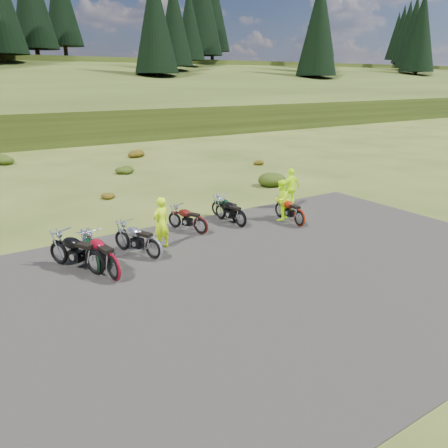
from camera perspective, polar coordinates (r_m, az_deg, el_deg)
ground at (r=14.30m, az=-1.56°, el=-4.53°), size 300.00×300.00×0.00m
gravel_pad at (r=12.79m, az=3.18°, el=-7.45°), size 20.00×12.00×0.04m
hill_slope at (r=61.88m, az=-27.12°, el=11.25°), size 300.00×45.97×9.37m
conifer_26 at (r=66.83m, az=-9.03°, el=24.87°), size 6.16×6.16×16.00m
conifer_27 at (r=74.88m, az=-6.56°, el=24.78°), size 5.72×5.72×15.00m
conifer_28 at (r=83.02m, az=-4.57°, el=24.68°), size 5.28×5.28×14.00m
conifer_29 at (r=91.68m, az=-2.98°, el=26.76°), size 7.92×7.92×20.00m
conifer_30 at (r=99.93m, az=-1.60°, el=26.48°), size 7.48×7.48×19.00m
conifer_31 at (r=83.26m, az=12.26°, el=23.93°), size 7.04×7.04×18.00m
conifer_32 at (r=91.77m, az=12.32°, el=23.81°), size 6.60×6.60×17.00m
conifer_33 at (r=100.28m, az=12.37°, el=23.71°), size 6.16×6.16×16.00m
conifer_34 at (r=108.79m, az=12.42°, el=23.62°), size 5.72×5.72×15.00m
conifer_35 at (r=117.31m, az=12.45°, el=23.55°), size 5.28×5.28×14.00m
conifer_36 at (r=126.08m, az=12.57°, el=24.62°), size 7.92×7.92×20.00m
conifer_37 at (r=114.19m, az=24.32°, el=21.96°), size 7.48×7.48×19.00m
conifer_38 at (r=122.57m, az=23.53°, el=22.03°), size 7.04×7.04×18.00m
conifer_39 at (r=130.97m, az=22.85°, el=22.09°), size 6.60×6.60×17.00m
conifer_40 at (r=139.38m, az=22.25°, el=22.14°), size 6.16×6.16×16.00m
conifer_41 at (r=147.73m, az=21.67°, el=21.88°), size 5.72×5.72×15.00m
shrub_3 at (r=33.73m, az=-26.86°, el=7.71°), size 1.56×1.56×0.92m
shrub_4 at (r=22.10m, az=-15.10°, el=3.76°), size 0.77×0.77×0.45m
shrub_5 at (r=27.89m, az=-12.95°, el=7.04°), size 1.03×1.03×0.61m
shrub_6 at (r=33.78m, az=-11.53°, el=9.19°), size 1.30×1.30×0.77m
shrub_7 at (r=24.34m, az=6.39°, el=6.16°), size 1.56×1.56×0.92m
shrub_8 at (r=30.23m, az=4.28°, el=8.15°), size 0.77×0.77×0.45m
motorcycle_0 at (r=13.66m, az=-16.29°, el=-6.46°), size 1.76×2.40×1.21m
motorcycle_1 at (r=13.14m, az=-14.11°, el=-7.26°), size 1.10×2.40×1.21m
motorcycle_2 at (r=13.73m, az=-16.16°, el=-6.31°), size 0.79×2.03×1.04m
motorcycle_3 at (r=14.35m, az=-9.13°, el=-4.69°), size 1.47×2.25×1.12m
motorcycle_4 at (r=16.45m, az=-3.04°, el=-1.43°), size 1.32×2.02×1.01m
motorcycle_5 at (r=17.23m, az=2.18°, el=-0.48°), size 0.82×1.98×1.01m
motorcycle_6 at (r=17.55m, az=9.76°, el=-0.39°), size 0.81×2.02×1.03m
motorcycle_7 at (r=17.76m, az=1.60°, el=0.11°), size 0.86×1.94×0.98m
person_middle at (r=14.95m, az=-8.23°, el=0.02°), size 0.76×0.61×1.81m
person_right_a at (r=18.06m, az=7.43°, el=3.05°), size 1.03×0.96×1.68m
person_right_b at (r=19.94m, az=8.73°, el=4.61°), size 1.08×0.54×1.79m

